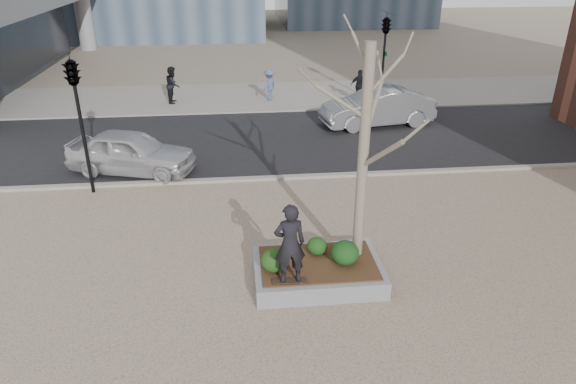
{
  "coord_description": "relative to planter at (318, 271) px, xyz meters",
  "views": [
    {
      "loc": [
        -0.77,
        -10.07,
        7.17
      ],
      "look_at": [
        0.5,
        2.0,
        1.4
      ],
      "focal_mm": 32.0,
      "sensor_mm": 36.0,
      "label": 1
    }
  ],
  "objects": [
    {
      "name": "skateboarder",
      "position": [
        -0.75,
        -0.72,
        1.24
      ],
      "size": [
        0.73,
        0.52,
        1.89
      ],
      "primitive_type": "imported",
      "rotation": [
        0.0,
        0.0,
        3.25
      ],
      "color": "black",
      "rests_on": "skateboard"
    },
    {
      "name": "pedestrian_b",
      "position": [
        0.01,
        16.14,
        0.59
      ],
      "size": [
        1.08,
        1.17,
        1.58
      ],
      "primitive_type": "imported",
      "rotation": [
        0.0,
        0.0,
        4.08
      ],
      "color": "#495E83",
      "rests_on": "far_sidewalk"
    },
    {
      "name": "traffic_light_far",
      "position": [
        5.5,
        14.6,
        2.02
      ],
      "size": [
        0.6,
        2.48,
        4.5
      ],
      "primitive_type": null,
      "color": "black",
      "rests_on": "ground"
    },
    {
      "name": "car_silver",
      "position": [
        4.47,
        11.45,
        0.61
      ],
      "size": [
        5.17,
        2.51,
        1.63
      ],
      "primitive_type": "imported",
      "rotation": [
        0.0,
        0.0,
        4.87
      ],
      "color": "gray",
      "rests_on": "street"
    },
    {
      "name": "ground",
      "position": [
        -1.0,
        0.0,
        -0.23
      ],
      "size": [
        120.0,
        120.0,
        0.0
      ],
      "primitive_type": "plane",
      "color": "gray",
      "rests_on": "ground"
    },
    {
      "name": "planter",
      "position": [
        0.0,
        0.0,
        0.0
      ],
      "size": [
        3.0,
        2.0,
        0.45
      ],
      "primitive_type": "cube",
      "color": "gray",
      "rests_on": "ground"
    },
    {
      "name": "far_sidewalk",
      "position": [
        -1.0,
        17.0,
        -0.21
      ],
      "size": [
        60.0,
        6.0,
        0.02
      ],
      "primitive_type": "cube",
      "color": "gray",
      "rests_on": "ground"
    },
    {
      "name": "street",
      "position": [
        -1.0,
        10.0,
        -0.21
      ],
      "size": [
        60.0,
        8.0,
        0.02
      ],
      "primitive_type": "cube",
      "color": "black",
      "rests_on": "ground"
    },
    {
      "name": "shrub_middle",
      "position": [
        0.03,
        0.37,
        0.47
      ],
      "size": [
        0.49,
        0.49,
        0.42
      ],
      "primitive_type": "ellipsoid",
      "color": "#1A3E13",
      "rests_on": "planter_mulch"
    },
    {
      "name": "pedestrian_a",
      "position": [
        -4.88,
        16.18,
        0.71
      ],
      "size": [
        0.75,
        0.93,
        1.82
      ],
      "primitive_type": "imported",
      "rotation": [
        0.0,
        0.0,
        1.5
      ],
      "color": "black",
      "rests_on": "far_sidewalk"
    },
    {
      "name": "sycamore_tree",
      "position": [
        1.0,
        0.3,
        3.56
      ],
      "size": [
        2.8,
        2.8,
        6.6
      ],
      "primitive_type": null,
      "color": "gray",
      "rests_on": "planter_mulch"
    },
    {
      "name": "shrub_right",
      "position": [
        0.61,
        -0.1,
        0.55
      ],
      "size": [
        0.66,
        0.66,
        0.56
      ],
      "primitive_type": "ellipsoid",
      "color": "#133B13",
      "rests_on": "planter_mulch"
    },
    {
      "name": "shrub_left",
      "position": [
        -1.05,
        -0.22,
        0.53
      ],
      "size": [
        0.62,
        0.62,
        0.53
      ],
      "primitive_type": "ellipsoid",
      "color": "#193B13",
      "rests_on": "planter_mulch"
    },
    {
      "name": "traffic_light_near",
      "position": [
        -6.5,
        5.6,
        2.02
      ],
      "size": [
        0.6,
        2.48,
        4.5
      ],
      "primitive_type": null,
      "color": "black",
      "rests_on": "ground"
    },
    {
      "name": "pedestrian_c",
      "position": [
        4.58,
        15.31,
        0.62
      ],
      "size": [
        1.05,
        0.75,
        1.65
      ],
      "primitive_type": "imported",
      "rotation": [
        0.0,
        0.0,
        2.73
      ],
      "color": "black",
      "rests_on": "far_sidewalk"
    },
    {
      "name": "planter_mulch",
      "position": [
        0.0,
        0.0,
        0.25
      ],
      "size": [
        2.7,
        1.7,
        0.04
      ],
      "primitive_type": "cube",
      "color": "#382314",
      "rests_on": "planter"
    },
    {
      "name": "police_car",
      "position": [
        -5.46,
        7.11,
        0.55
      ],
      "size": [
        4.74,
        2.94,
        1.5
      ],
      "primitive_type": "imported",
      "rotation": [
        0.0,
        0.0,
        1.29
      ],
      "color": "#BABABE",
      "rests_on": "street"
    },
    {
      "name": "skateboard",
      "position": [
        -0.75,
        -0.72,
        0.26
      ],
      "size": [
        0.79,
        0.24,
        0.08
      ],
      "primitive_type": null,
      "rotation": [
        0.0,
        0.0,
        -0.05
      ],
      "color": "black",
      "rests_on": "planter"
    }
  ]
}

